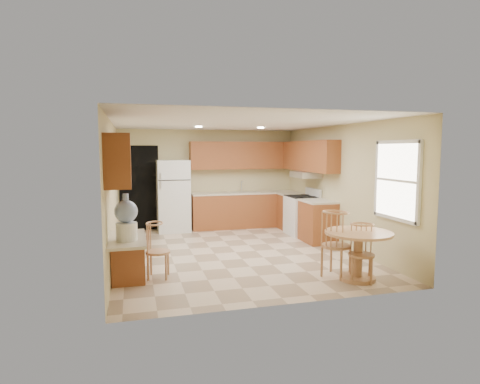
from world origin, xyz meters
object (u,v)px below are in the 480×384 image
object	(u,v)px
chair_table_b	(365,249)
water_crock	(126,219)
stove	(302,215)
refrigerator	(173,196)
dining_table	(358,248)
chair_table_a	(340,239)
chair_desk	(158,246)

from	to	relation	value
chair_table_b	water_crock	bearing A→B (deg)	20.57
stove	water_crock	bearing A→B (deg)	-142.13
refrigerator	dining_table	xyz separation A→B (m)	(2.35, -4.51, -0.38)
chair_table_b	chair_table_a	bearing A→B (deg)	-26.84
chair_table_a	chair_table_b	world-z (taller)	chair_table_a
water_crock	chair_table_a	bearing A→B (deg)	-1.51
stove	chair_desk	world-z (taller)	stove
chair_table_b	dining_table	bearing A→B (deg)	-62.54
stove	refrigerator	bearing A→B (deg)	157.01
stove	chair_table_a	size ratio (longest dim) A/B	1.06
water_crock	chair_desk	bearing A→B (deg)	52.68
chair_desk	dining_table	bearing A→B (deg)	86.33
stove	water_crock	distance (m)	5.01
refrigerator	chair_desk	size ratio (longest dim) A/B	2.03
water_crock	stove	bearing A→B (deg)	37.87
dining_table	chair_table_a	size ratio (longest dim) A/B	0.99
dining_table	chair_table_a	world-z (taller)	chair_table_a
chair_table_a	water_crock	size ratio (longest dim) A/B	1.61
chair_desk	chair_table_a	bearing A→B (deg)	88.02
stove	chair_table_b	world-z (taller)	stove
dining_table	chair_table_a	distance (m)	0.31
refrigerator	stove	distance (m)	3.15
chair_table_a	chair_desk	xyz separation A→B (m)	(-2.71, 0.67, -0.10)
water_crock	refrigerator	bearing A→B (deg)	76.19
chair_table_a	chair_table_b	xyz separation A→B (m)	(0.24, -0.33, -0.09)
stove	chair_table_b	size ratio (longest dim) A/B	1.25
refrigerator	water_crock	world-z (taller)	refrigerator
dining_table	chair_desk	world-z (taller)	chair_desk
dining_table	chair_table_a	bearing A→B (deg)	147.21
chair_table_a	chair_desk	distance (m)	2.80
dining_table	chair_desk	bearing A→B (deg)	164.37
stove	dining_table	xyz separation A→B (m)	(-0.52, -3.29, 0.02)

